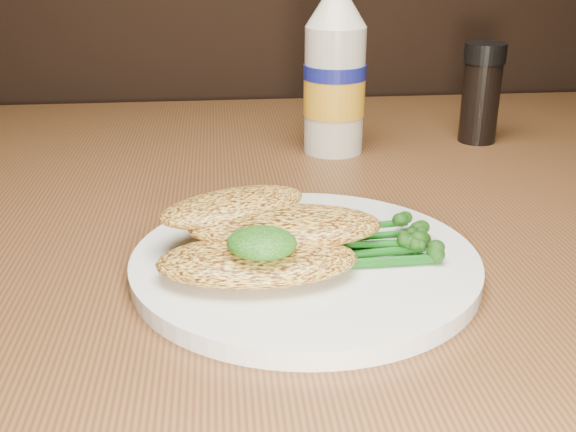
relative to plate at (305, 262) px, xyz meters
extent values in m
cylinder|color=white|center=(0.00, 0.00, 0.00)|extent=(0.25, 0.25, 0.01)
ellipsoid|color=#F7C04E|center=(-0.04, -0.03, 0.02)|extent=(0.14, 0.07, 0.02)
ellipsoid|color=#F7C04E|center=(-0.01, 0.01, 0.03)|extent=(0.14, 0.08, 0.02)
ellipsoid|color=#F7C04E|center=(-0.05, 0.03, 0.03)|extent=(0.13, 0.10, 0.02)
ellipsoid|color=black|center=(-0.03, -0.04, 0.03)|extent=(0.06, 0.06, 0.02)
camera|label=1|loc=(-0.06, -0.45, 0.22)|focal=43.11mm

